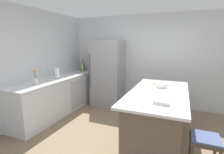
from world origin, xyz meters
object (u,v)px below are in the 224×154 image
at_px(wine_bottle, 83,66).
at_px(olive_oil_bottle, 80,68).
at_px(paper_towel_roll, 57,73).
at_px(bar_stool, 205,145).
at_px(mixing_bowl, 161,86).
at_px(gin_bottle, 83,68).
at_px(cookbook_stack, 161,102).
at_px(kitchen_island, 157,115).
at_px(sink_faucet, 46,74).
at_px(refrigerator, 108,73).
at_px(flower_vase, 35,80).
at_px(cutting_board, 160,84).
at_px(whiskey_bottle, 83,67).

bearing_deg(wine_bottle, olive_oil_bottle, -78.94).
distance_m(paper_towel_roll, wine_bottle, 1.38).
distance_m(bar_stool, mixing_bowl, 1.39).
distance_m(gin_bottle, cookbook_stack, 3.26).
relative_size(gin_bottle, mixing_bowl, 1.42).
distance_m(kitchen_island, mixing_bowl, 0.58).
bearing_deg(cookbook_stack, sink_faucet, 166.62).
height_order(refrigerator, cookbook_stack, refrigerator).
bearing_deg(cookbook_stack, bar_stool, -14.29).
relative_size(flower_vase, gin_bottle, 0.97).
relative_size(wine_bottle, mixing_bowl, 1.55).
relative_size(flower_vase, cookbook_stack, 1.37).
distance_m(kitchen_island, refrigerator, 2.24).
bearing_deg(cookbook_stack, flower_vase, 175.05).
relative_size(gin_bottle, cutting_board, 1.02).
distance_m(paper_towel_roll, whiskey_bottle, 1.26).
bearing_deg(sink_faucet, mixing_bowl, 6.89).
height_order(gin_bottle, mixing_bowl, gin_bottle).
relative_size(bar_stool, whiskey_bottle, 1.96).
relative_size(refrigerator, cookbook_stack, 8.17).
bearing_deg(mixing_bowl, cookbook_stack, -82.90).
xyz_separation_m(kitchen_island, flower_vase, (-2.50, -0.44, 0.55)).
relative_size(bar_stool, sink_faucet, 2.09).
relative_size(kitchen_island, wine_bottle, 6.03).
bearing_deg(mixing_bowl, bar_stool, -57.78).
bearing_deg(refrigerator, cookbook_stack, -50.04).
distance_m(bar_stool, flower_vase, 3.26).
relative_size(paper_towel_roll, olive_oil_bottle, 1.05).
xyz_separation_m(flower_vase, olive_oil_bottle, (-0.09, 1.88, 0.02)).
xyz_separation_m(kitchen_island, cookbook_stack, (0.12, -0.67, 0.49)).
xyz_separation_m(refrigerator, whiskey_bottle, (-0.90, 0.07, 0.12)).
bearing_deg(gin_bottle, mixing_bowl, -23.09).
xyz_separation_m(mixing_bowl, cutting_board, (-0.04, 0.29, -0.03)).
bearing_deg(sink_faucet, bar_stool, -13.54).
xyz_separation_m(gin_bottle, cookbook_stack, (2.57, -2.00, -0.10)).
height_order(flower_vase, whiskey_bottle, whiskey_bottle).
bearing_deg(bar_stool, whiskey_bottle, 144.28).
relative_size(kitchen_island, mixing_bowl, 9.36).
bearing_deg(cookbook_stack, gin_bottle, 142.07).
bearing_deg(cookbook_stack, wine_bottle, 140.09).
bearing_deg(flower_vase, wine_bottle, 93.54).
distance_m(whiskey_bottle, olive_oil_bottle, 0.09).
xyz_separation_m(bar_stool, wine_bottle, (-3.32, 2.44, 0.55)).
height_order(refrigerator, paper_towel_roll, refrigerator).
bearing_deg(gin_bottle, paper_towel_roll, -93.17).
bearing_deg(bar_stool, gin_bottle, 145.66).
relative_size(kitchen_island, flower_vase, 6.78).
height_order(flower_vase, mixing_bowl, flower_vase).
height_order(refrigerator, olive_oil_bottle, refrigerator).
bearing_deg(olive_oil_bottle, paper_towel_roll, -86.17).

